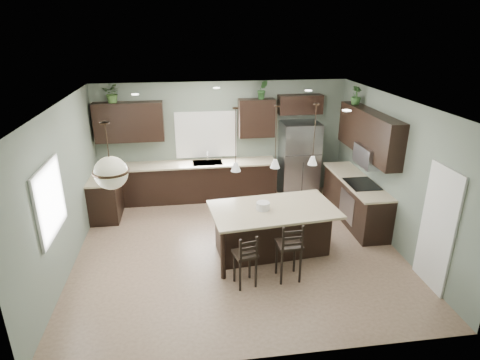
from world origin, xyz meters
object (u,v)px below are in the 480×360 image
Objects in this scene: serving_dish at (263,206)px; bar_stool_center at (289,250)px; kitchen_island at (273,231)px; bar_stool_left at (245,259)px; refrigerator at (299,160)px; plant_back_left at (112,93)px.

serving_dish is 0.22× the size of bar_stool_center.
serving_dish is (-0.20, -0.02, 0.53)m from kitchen_island.
serving_dish reaches higher than bar_stool_left.
serving_dish is (-1.42, -2.67, 0.07)m from refrigerator.
refrigerator reaches higher than kitchen_island.
plant_back_left reaches higher than kitchen_island.
plant_back_left is (-3.15, 3.63, 2.08)m from bar_stool_center.
plant_back_left is at bearing 177.90° from refrigerator.
plant_back_left reaches higher than bar_stool_left.
bar_stool_center is (-1.13, -3.48, -0.39)m from refrigerator.
refrigerator is 4.28× the size of plant_back_left.
bar_stool_center is at bearing -6.88° from bar_stool_left.
bar_stool_left is 4.91m from plant_back_left.
bar_stool_left is 0.89× the size of bar_stool_center.
bar_stool_left is 2.21× the size of plant_back_left.
refrigerator reaches higher than bar_stool_left.
serving_dish is 1.12m from bar_stool_left.
serving_dish is at bearing 107.31° from bar_stool_center.
bar_stool_center is (0.09, -0.83, 0.08)m from kitchen_island.
kitchen_island is 0.84m from bar_stool_center.
serving_dish is at bearing -118.03° from refrigerator.
kitchen_island is at bearing -42.51° from plant_back_left.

